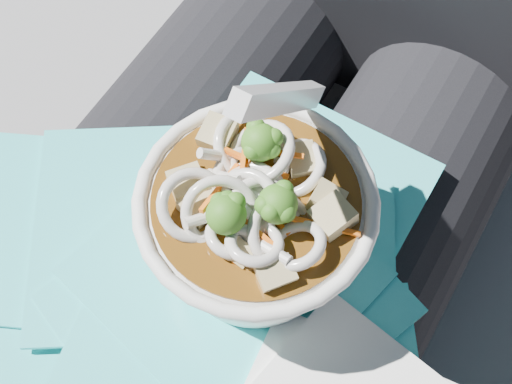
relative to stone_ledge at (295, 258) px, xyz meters
The scene contains 5 objects.
stone_ledge is the anchor object (origin of this frame).
lap 0.34m from the stone_ledge, 90.00° to the right, with size 0.35×0.48×0.16m.
person_body 0.33m from the stone_ledge, 90.00° to the right, with size 0.34×0.94×0.99m.
plastic_bag 0.45m from the stone_ledge, 81.06° to the right, with size 0.43×0.39×0.02m.
udon_bowl 0.49m from the stone_ledge, 76.54° to the right, with size 0.15×0.16×0.19m.
Camera 1 is at (0.14, -0.18, 1.07)m, focal length 50.00 mm.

